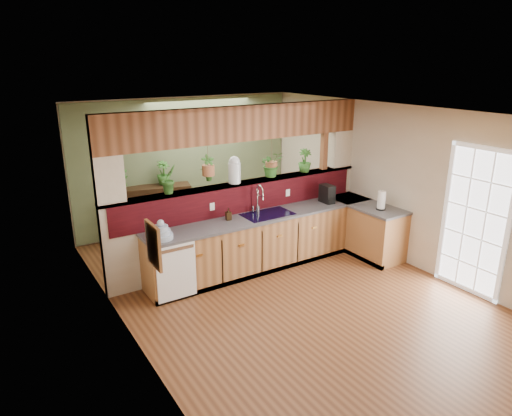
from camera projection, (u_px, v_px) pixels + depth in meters
ground at (290, 293)px, 6.70m from camera, size 4.60×7.00×0.01m
ceiling at (294, 114)px, 5.90m from camera, size 4.60×7.00×0.01m
wall_back at (187, 163)px, 9.11m from camera, size 4.60×0.02×2.60m
wall_left at (128, 243)px, 5.13m from camera, size 0.02×7.00×2.60m
wall_right at (405, 186)px, 7.47m from camera, size 0.02×7.00×2.60m
pass_through_partition at (244, 193)px, 7.43m from camera, size 4.60×0.21×2.60m
pass_through_ledge at (242, 183)px, 7.36m from camera, size 4.60×0.21×0.04m
header_beam at (242, 124)px, 7.07m from camera, size 4.60×0.15×0.55m
sage_backwall at (188, 163)px, 9.10m from camera, size 4.55×0.02×2.55m
countertop at (300, 235)px, 7.69m from camera, size 4.14×1.52×0.90m
dishwasher at (177, 272)px, 6.34m from camera, size 0.58×0.03×0.82m
navy_sink at (268, 219)px, 7.36m from camera, size 0.82×0.50×0.18m
french_door at (474, 223)px, 6.49m from camera, size 0.06×1.02×2.16m
framed_print at (154, 245)px, 4.42m from camera, size 0.04×0.35×0.45m
faucet at (259, 198)px, 7.34m from camera, size 0.21×0.21×0.47m
dish_stack at (161, 233)px, 6.30m from camera, size 0.32×0.32×0.28m
soap_dispenser at (228, 214)px, 7.05m from camera, size 0.10×0.10×0.19m
coffee_maker at (327, 195)px, 7.89m from camera, size 0.17×0.28×0.31m
paper_towel at (381, 201)px, 7.52m from camera, size 0.16×0.16×0.34m
glass_jar at (234, 170)px, 7.22m from camera, size 0.20×0.20×0.44m
ledge_plant_left at (169, 179)px, 6.66m from camera, size 0.29×0.26×0.43m
ledge_plant_right at (305, 161)px, 7.94m from camera, size 0.29×0.29×0.41m
hanging_plant_a at (208, 160)px, 6.92m from camera, size 0.22×0.19×0.53m
hanging_plant_b at (272, 153)px, 7.52m from camera, size 0.42×0.38×0.56m
shelving_console at (152, 212)px, 8.70m from camera, size 1.55×0.74×1.00m
shelf_plant_a at (122, 179)px, 8.22m from camera, size 0.25×0.18×0.44m
shelf_plant_b at (163, 173)px, 8.62m from camera, size 0.30×0.30×0.45m
floor_plant at (255, 212)px, 9.08m from camera, size 0.79×0.72×0.76m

